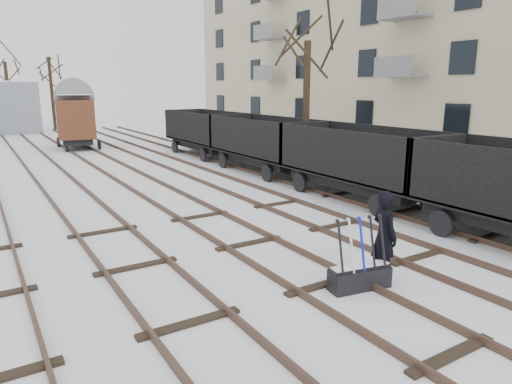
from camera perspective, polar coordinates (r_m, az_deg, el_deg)
ground at (r=9.75m, az=8.43°, el=-11.53°), size 120.00×120.00×0.00m
tracks at (r=21.56m, az=-15.69°, el=1.98°), size 13.90×52.00×0.16m
apartment_block at (r=33.30m, az=20.37°, el=19.21°), size 10.12×45.00×16.10m
ground_frame at (r=9.65m, az=12.84°, el=-10.15°), size 1.35×0.64×1.49m
worker at (r=9.99m, az=15.72°, el=-5.29°), size 0.59×0.78×1.94m
freight_wagon_b at (r=17.01m, az=12.82°, el=2.45°), size 2.55×6.38×2.60m
freight_wagon_c at (r=21.96m, az=1.02°, el=5.10°), size 2.55×6.38×2.60m
freight_wagon_d at (r=27.51m, az=-6.29°, el=6.64°), size 2.55×6.38×2.60m
box_van_wagon at (r=32.72m, az=-21.59°, el=8.72°), size 3.25×5.02×3.55m
tree_near at (r=19.96m, az=6.27°, el=9.85°), size 0.30×0.30×5.88m
tree_far_left at (r=47.84m, az=-28.50°, el=10.40°), size 0.30×0.30×6.21m
tree_far_right at (r=47.81m, az=-24.14°, el=11.13°), size 0.30×0.30×6.71m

